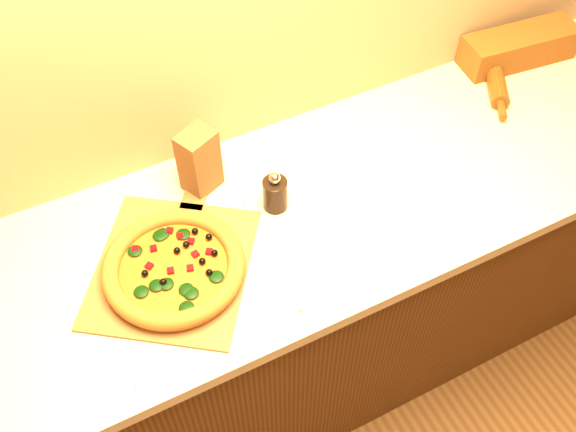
% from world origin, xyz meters
% --- Properties ---
extents(cabinet, '(2.80, 0.65, 0.86)m').
position_xyz_m(cabinet, '(0.00, 1.43, 0.43)').
color(cabinet, '#40220D').
rests_on(cabinet, ground).
extents(countertop, '(2.84, 0.68, 0.04)m').
position_xyz_m(countertop, '(0.00, 1.43, 0.88)').
color(countertop, beige).
rests_on(countertop, cabinet).
extents(pizza_peel, '(0.54, 0.57, 0.01)m').
position_xyz_m(pizza_peel, '(-0.29, 1.41, 0.90)').
color(pizza_peel, brown).
rests_on(pizza_peel, countertop).
extents(pizza, '(0.34, 0.34, 0.05)m').
position_xyz_m(pizza, '(-0.30, 1.38, 0.93)').
color(pizza, '#AB702A').
rests_on(pizza, pizza_peel).
extents(bottle_cap, '(0.03, 0.03, 0.01)m').
position_xyz_m(bottle_cap, '(-0.26, 1.28, 0.90)').
color(bottle_cap, black).
rests_on(bottle_cap, countertop).
extents(pepper_grinder, '(0.07, 0.07, 0.12)m').
position_xyz_m(pepper_grinder, '(0.02, 1.46, 0.95)').
color(pepper_grinder, black).
rests_on(pepper_grinder, countertop).
extents(rolling_pin, '(0.22, 0.35, 0.05)m').
position_xyz_m(rolling_pin, '(0.86, 1.61, 0.93)').
color(rolling_pin, '#502D0D').
rests_on(rolling_pin, countertop).
extents(bread_bag, '(0.39, 0.16, 0.10)m').
position_xyz_m(bread_bag, '(0.98, 1.67, 0.95)').
color(bread_bag, brown).
rests_on(bread_bag, countertop).
extents(paper_bag, '(0.12, 0.11, 0.19)m').
position_xyz_m(paper_bag, '(-0.13, 1.62, 0.99)').
color(paper_bag, brown).
rests_on(paper_bag, countertop).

